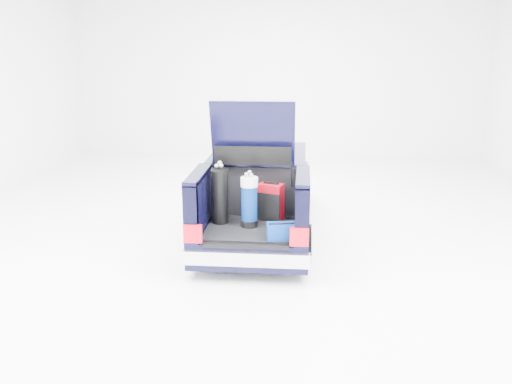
# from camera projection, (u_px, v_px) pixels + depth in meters

# --- Properties ---
(ground) EXTENTS (14.00, 14.00, 0.00)m
(ground) POSITION_uv_depth(u_px,v_px,m) (258.00, 232.00, 9.73)
(ground) COLOR white
(ground) RESTS_ON ground
(car) EXTENTS (1.87, 4.65, 2.47)m
(car) POSITION_uv_depth(u_px,v_px,m) (259.00, 194.00, 9.66)
(car) COLOR black
(car) RESTS_ON ground
(red_suitcase) EXTENTS (0.43, 0.36, 0.61)m
(red_suitcase) POSITION_uv_depth(u_px,v_px,m) (271.00, 202.00, 8.43)
(red_suitcase) COLOR maroon
(red_suitcase) RESTS_ON car
(black_golf_bag) EXTENTS (0.33, 0.37, 0.96)m
(black_golf_bag) POSITION_uv_depth(u_px,v_px,m) (220.00, 196.00, 8.25)
(black_golf_bag) COLOR black
(black_golf_bag) RESTS_ON car
(blue_golf_bag) EXTENTS (0.34, 0.34, 0.86)m
(blue_golf_bag) POSITION_uv_depth(u_px,v_px,m) (249.00, 201.00, 8.11)
(blue_golf_bag) COLOR black
(blue_golf_bag) RESTS_ON car
(blue_duffel) EXTENTS (0.48, 0.35, 0.23)m
(blue_duffel) POSITION_uv_depth(u_px,v_px,m) (282.00, 231.00, 7.68)
(blue_duffel) COLOR navy
(blue_duffel) RESTS_ON car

